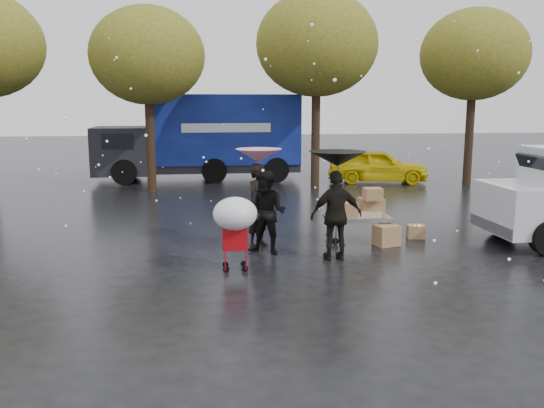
{
  "coord_description": "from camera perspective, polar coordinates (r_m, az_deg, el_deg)",
  "views": [
    {
      "loc": [
        -1.84,
        -10.98,
        3.25
      ],
      "look_at": [
        -0.29,
        1.0,
        1.07
      ],
      "focal_mm": 38.0,
      "sensor_mm": 36.0,
      "label": 1
    }
  ],
  "objects": [
    {
      "name": "person_pink",
      "position": [
        12.83,
        -1.31,
        -0.15
      ],
      "size": [
        0.81,
        0.8,
        1.89
      ],
      "primitive_type": "imported",
      "rotation": [
        0.0,
        0.0,
        0.77
      ],
      "color": "black",
      "rests_on": "ground"
    },
    {
      "name": "tree_row",
      "position": [
        21.1,
        -3.74,
        15.0
      ],
      "size": [
        21.6,
        4.4,
        7.12
      ],
      "color": "black",
      "rests_on": "ground"
    },
    {
      "name": "person_middle",
      "position": [
        12.23,
        -0.52,
        -0.84
      ],
      "size": [
        1.1,
        1.03,
        1.81
      ],
      "primitive_type": "imported",
      "rotation": [
        0.0,
        0.0,
        -0.51
      ],
      "color": "black",
      "rests_on": "ground"
    },
    {
      "name": "yellow_taxi",
      "position": [
        23.5,
        10.44,
        3.75
      ],
      "size": [
        4.22,
        2.41,
        1.35
      ],
      "primitive_type": "imported",
      "rotation": [
        0.0,
        0.0,
        1.36
      ],
      "color": "yellow",
      "rests_on": "ground"
    },
    {
      "name": "shopping_cart",
      "position": [
        10.9,
        -3.68,
        -1.37
      ],
      "size": [
        0.84,
        0.84,
        1.46
      ],
      "color": "#B50A11",
      "rests_on": "ground"
    },
    {
      "name": "blue_truck",
      "position": [
        24.06,
        -6.68,
        6.58
      ],
      "size": [
        8.3,
        2.6,
        3.5
      ],
      "color": "navy",
      "rests_on": "ground"
    },
    {
      "name": "umbrella_pink",
      "position": [
        12.68,
        -1.33,
        4.79
      ],
      "size": [
        1.02,
        1.02,
        2.21
      ],
      "color": "#4C4C4C",
      "rests_on": "ground"
    },
    {
      "name": "box_ground_far",
      "position": [
        14.23,
        14.06,
        -2.65
      ],
      "size": [
        0.46,
        0.39,
        0.32
      ],
      "primitive_type": "cube",
      "rotation": [
        0.0,
        0.0,
        -0.19
      ],
      "color": "olive",
      "rests_on": "ground"
    },
    {
      "name": "umbrella_black",
      "position": [
        11.68,
        6.51,
        4.46
      ],
      "size": [
        1.17,
        1.17,
        2.24
      ],
      "color": "#4C4C4C",
      "rests_on": "ground"
    },
    {
      "name": "vendor_cart",
      "position": [
        13.58,
        8.84,
        -0.62
      ],
      "size": [
        1.52,
        0.8,
        1.27
      ],
      "color": "slate",
      "rests_on": "ground"
    },
    {
      "name": "box_ground_near",
      "position": [
        13.34,
        11.28,
        -3.05
      ],
      "size": [
        0.61,
        0.54,
        0.47
      ],
      "primitive_type": "cube",
      "rotation": [
        0.0,
        0.0,
        0.28
      ],
      "color": "olive",
      "rests_on": "ground"
    },
    {
      "name": "person_black",
      "position": [
        11.85,
        6.39,
        -1.14
      ],
      "size": [
        1.12,
        0.53,
        1.86
      ],
      "primitive_type": "imported",
      "rotation": [
        0.0,
        0.0,
        3.22
      ],
      "color": "black",
      "rests_on": "ground"
    },
    {
      "name": "ground",
      "position": [
        11.59,
        2.06,
        -6.07
      ],
      "size": [
        90.0,
        90.0,
        0.0
      ],
      "primitive_type": "plane",
      "color": "black",
      "rests_on": "ground"
    }
  ]
}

